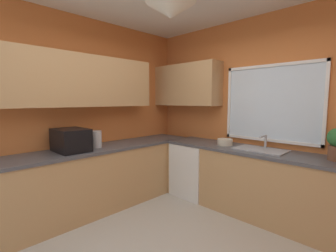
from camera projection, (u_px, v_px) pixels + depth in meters
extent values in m
cube|color=#D17238|center=(260.00, 113.00, 3.43)|extent=(3.82, 0.06, 2.72)
cube|color=#D17238|center=(77.00, 113.00, 3.42)|extent=(0.06, 3.77, 2.72)
cube|color=silver|center=(272.00, 103.00, 3.27)|extent=(1.24, 0.02, 0.98)
cube|color=white|center=(273.00, 65.00, 3.20)|extent=(1.32, 0.04, 0.04)
cube|color=white|center=(270.00, 140.00, 3.31)|extent=(1.32, 0.04, 0.04)
cube|color=white|center=(230.00, 103.00, 3.71)|extent=(0.04, 0.04, 1.06)
cube|color=white|center=(326.00, 104.00, 2.81)|extent=(0.04, 0.04, 1.06)
cube|color=tan|center=(67.00, 80.00, 3.10)|extent=(0.32, 2.55, 0.70)
cube|color=tan|center=(187.00, 85.00, 4.10)|extent=(1.25, 0.32, 0.70)
cone|color=silver|center=(171.00, 10.00, 2.01)|extent=(0.44, 0.44, 0.14)
cube|color=tan|center=(91.00, 181.00, 3.29)|extent=(0.62, 3.35, 0.85)
cube|color=#4C4C51|center=(89.00, 150.00, 3.24)|extent=(0.65, 3.38, 0.04)
cube|color=tan|center=(261.00, 185.00, 3.14)|extent=(2.88, 0.62, 0.85)
cube|color=#4C4C51|center=(263.00, 152.00, 3.09)|extent=(2.91, 0.65, 0.04)
cube|color=white|center=(195.00, 169.00, 3.88)|extent=(0.60, 0.60, 0.84)
cube|color=black|center=(71.00, 140.00, 3.05)|extent=(0.48, 0.36, 0.29)
cylinder|color=#B7B7BC|center=(97.00, 139.00, 3.28)|extent=(0.14, 0.14, 0.23)
cube|color=#9EA0A5|center=(260.00, 150.00, 3.12)|extent=(0.63, 0.40, 0.02)
cylinder|color=#B7B7BC|center=(266.00, 142.00, 3.22)|extent=(0.03, 0.03, 0.18)
cylinder|color=#B7B7BC|center=(263.00, 137.00, 3.14)|extent=(0.02, 0.20, 0.02)
cylinder|color=beige|center=(225.00, 142.00, 3.48)|extent=(0.22, 0.22, 0.09)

